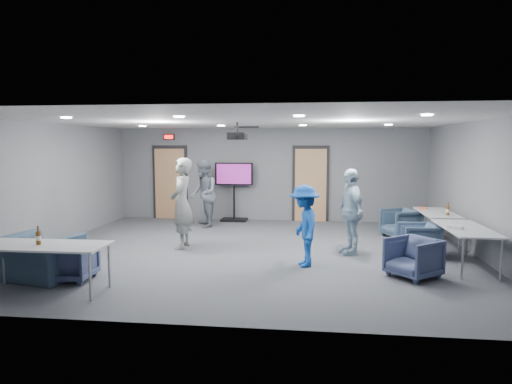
# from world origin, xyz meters

# --- Properties ---
(floor) EXTENTS (9.00, 9.00, 0.00)m
(floor) POSITION_xyz_m (0.00, 0.00, 0.00)
(floor) COLOR #37393F
(floor) RESTS_ON ground
(ceiling) EXTENTS (9.00, 9.00, 0.00)m
(ceiling) POSITION_xyz_m (0.00, 0.00, 2.70)
(ceiling) COLOR silver
(ceiling) RESTS_ON wall_back
(wall_back) EXTENTS (9.00, 0.02, 2.70)m
(wall_back) POSITION_xyz_m (0.00, 4.00, 1.35)
(wall_back) COLOR slate
(wall_back) RESTS_ON floor
(wall_front) EXTENTS (9.00, 0.02, 2.70)m
(wall_front) POSITION_xyz_m (0.00, -4.00, 1.35)
(wall_front) COLOR slate
(wall_front) RESTS_ON floor
(wall_left) EXTENTS (0.02, 8.00, 2.70)m
(wall_left) POSITION_xyz_m (-4.50, 0.00, 1.35)
(wall_left) COLOR slate
(wall_left) RESTS_ON floor
(wall_right) EXTENTS (0.02, 8.00, 2.70)m
(wall_right) POSITION_xyz_m (4.50, 0.00, 1.35)
(wall_right) COLOR slate
(wall_right) RESTS_ON floor
(door_left) EXTENTS (1.06, 0.17, 2.24)m
(door_left) POSITION_xyz_m (-3.00, 3.95, 1.07)
(door_left) COLOR black
(door_left) RESTS_ON wall_back
(door_right) EXTENTS (1.06, 0.17, 2.24)m
(door_right) POSITION_xyz_m (1.20, 3.95, 1.07)
(door_right) COLOR black
(door_right) RESTS_ON wall_back
(exit_sign) EXTENTS (0.32, 0.08, 0.16)m
(exit_sign) POSITION_xyz_m (-3.00, 3.93, 2.45)
(exit_sign) COLOR black
(exit_sign) RESTS_ON wall_back
(hvac_diffuser) EXTENTS (0.60, 0.60, 0.03)m
(hvac_diffuser) POSITION_xyz_m (-0.50, 2.80, 2.69)
(hvac_diffuser) COLOR black
(hvac_diffuser) RESTS_ON ceiling
(downlights) EXTENTS (6.18, 3.78, 0.02)m
(downlights) POSITION_xyz_m (0.00, 0.00, 2.68)
(downlights) COLOR white
(downlights) RESTS_ON ceiling
(person_a) EXTENTS (0.50, 0.73, 1.94)m
(person_a) POSITION_xyz_m (-1.54, 0.12, 0.97)
(person_a) COLOR gray
(person_a) RESTS_ON floor
(person_b) EXTENTS (0.97, 1.07, 1.81)m
(person_b) POSITION_xyz_m (-1.67, 2.68, 0.91)
(person_b) COLOR slate
(person_b) RESTS_ON floor
(person_c) EXTENTS (0.70, 1.10, 1.74)m
(person_c) POSITION_xyz_m (2.01, 0.04, 0.87)
(person_c) COLOR #9FBACC
(person_c) RESTS_ON floor
(person_d) EXTENTS (0.75, 1.06, 1.50)m
(person_d) POSITION_xyz_m (1.10, -1.04, 0.75)
(person_d) COLOR #194DA8
(person_d) RESTS_ON floor
(chair_right_a) EXTENTS (0.99, 0.97, 0.69)m
(chair_right_a) POSITION_xyz_m (3.35, 1.80, 0.35)
(chair_right_a) COLOR #324558
(chair_right_a) RESTS_ON floor
(chair_right_b) EXTENTS (0.77, 0.75, 0.66)m
(chair_right_b) POSITION_xyz_m (3.35, -0.04, 0.33)
(chair_right_b) COLOR #3C4E68
(chair_right_b) RESTS_ON floor
(chair_right_c) EXTENTS (1.03, 1.03, 0.67)m
(chair_right_c) POSITION_xyz_m (2.92, -1.56, 0.34)
(chair_right_c) COLOR #3C4668
(chair_right_c) RESTS_ON floor
(chair_front_a) EXTENTS (0.71, 0.73, 0.64)m
(chair_front_a) POSITION_xyz_m (-2.68, -2.40, 0.32)
(chair_front_a) COLOR #374060
(chair_front_a) RESTS_ON floor
(chair_front_b) EXTENTS (1.31, 1.20, 0.73)m
(chair_front_b) POSITION_xyz_m (-3.23, -2.40, 0.37)
(chair_front_b) COLOR #394D62
(chair_front_b) RESTS_ON floor
(table_right_a) EXTENTS (0.69, 1.66, 0.73)m
(table_right_a) POSITION_xyz_m (4.00, 1.13, 0.68)
(table_right_a) COLOR silver
(table_right_a) RESTS_ON floor
(table_right_b) EXTENTS (0.76, 1.82, 0.73)m
(table_right_b) POSITION_xyz_m (4.00, -0.77, 0.69)
(table_right_b) COLOR silver
(table_right_b) RESTS_ON floor
(table_front_left) EXTENTS (1.93, 0.82, 0.73)m
(table_front_left) POSITION_xyz_m (-2.78, -3.00, 0.69)
(table_front_left) COLOR silver
(table_front_left) RESTS_ON floor
(bottle_front) EXTENTS (0.08, 0.08, 0.29)m
(bottle_front) POSITION_xyz_m (-2.84, -3.02, 0.84)
(bottle_front) COLOR #613710
(bottle_front) RESTS_ON table_front_left
(bottle_right) EXTENTS (0.07, 0.07, 0.28)m
(bottle_right) POSITION_xyz_m (4.10, 0.69, 0.83)
(bottle_right) COLOR #613710
(bottle_right) RESTS_ON table_right_a
(snack_box) EXTENTS (0.21, 0.17, 0.04)m
(snack_box) POSITION_xyz_m (3.80, 1.59, 0.75)
(snack_box) COLOR #D55735
(snack_box) RESTS_ON table_right_a
(wrapper) EXTENTS (0.30, 0.26, 0.06)m
(wrapper) POSITION_xyz_m (3.77, -0.91, 0.76)
(wrapper) COLOR silver
(wrapper) RESTS_ON table_right_b
(tv_stand) EXTENTS (1.11, 0.53, 1.70)m
(tv_stand) POSITION_xyz_m (-1.01, 3.75, 0.97)
(tv_stand) COLOR black
(tv_stand) RESTS_ON floor
(projector) EXTENTS (0.39, 0.37, 0.36)m
(projector) POSITION_xyz_m (-0.35, 0.25, 2.40)
(projector) COLOR black
(projector) RESTS_ON ceiling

